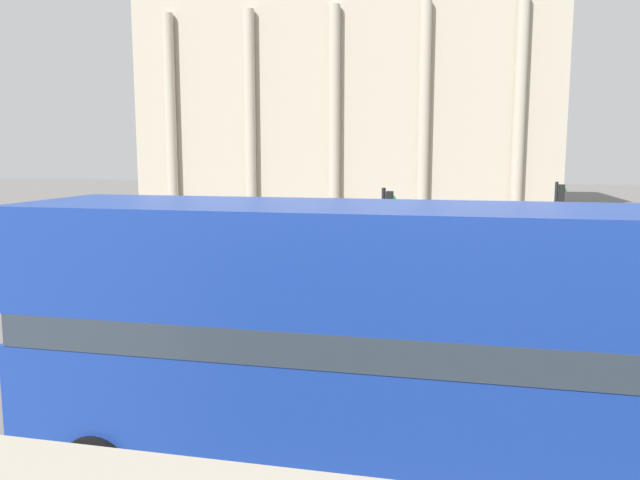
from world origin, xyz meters
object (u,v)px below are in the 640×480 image
(pedestrian_black, at_px, (313,278))
(double_decker_bus, at_px, (388,338))
(plaza_building_left, at_px, (352,98))
(traffic_light_mid, at_px, (386,232))
(car_silver, at_px, (273,299))
(traffic_light_far, at_px, (557,217))
(car_white, at_px, (325,248))

(pedestrian_black, bearing_deg, double_decker_bus, -86.79)
(plaza_building_left, xyz_separation_m, pedestrian_black, (5.50, -38.73, -8.74))
(traffic_light_mid, height_order, pedestrian_black, traffic_light_mid)
(plaza_building_left, distance_m, car_silver, 41.82)
(double_decker_bus, bearing_deg, car_silver, 109.09)
(plaza_building_left, relative_size, pedestrian_black, 20.54)
(traffic_light_mid, relative_size, car_silver, 0.91)
(traffic_light_mid, relative_size, traffic_light_far, 1.01)
(pedestrian_black, bearing_deg, plaza_building_left, 82.40)
(car_silver, relative_size, pedestrian_black, 2.43)
(car_white, height_order, pedestrian_black, pedestrian_black)
(car_silver, distance_m, pedestrian_black, 1.99)
(double_decker_bus, xyz_separation_m, plaza_building_left, (-8.96, 48.82, 7.43))
(car_white, bearing_deg, traffic_light_far, 92.42)
(traffic_light_mid, height_order, car_silver, traffic_light_mid)
(pedestrian_black, bearing_deg, traffic_light_mid, -19.09)
(plaza_building_left, xyz_separation_m, traffic_light_mid, (7.76, -38.86, -7.26))
(plaza_building_left, distance_m, pedestrian_black, 40.08)
(traffic_light_far, bearing_deg, car_silver, -138.27)
(double_decker_bus, xyz_separation_m, car_silver, (-4.20, 8.27, -1.61))
(traffic_light_far, bearing_deg, double_decker_bus, -105.55)
(car_silver, height_order, pedestrian_black, pedestrian_black)
(double_decker_bus, xyz_separation_m, car_white, (-4.73, 17.82, -1.61))
(plaza_building_left, bearing_deg, double_decker_bus, -79.60)
(double_decker_bus, distance_m, plaza_building_left, 50.19)
(double_decker_bus, height_order, traffic_light_mid, double_decker_bus)
(traffic_light_far, distance_m, pedestrian_black, 9.96)
(double_decker_bus, distance_m, traffic_light_mid, 10.03)
(car_white, bearing_deg, car_silver, 16.97)
(double_decker_bus, xyz_separation_m, traffic_light_mid, (-1.20, 9.96, 0.18))
(car_white, bearing_deg, plaza_building_left, -158.47)
(car_silver, bearing_deg, car_white, 60.02)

